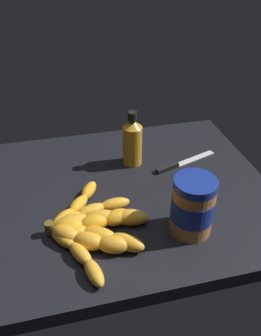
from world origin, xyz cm
name	(u,v)px	position (x,y,z in cm)	size (l,w,h in cm)	color
ground_plane	(122,196)	(0.00, 0.00, -1.80)	(74.99, 60.89, 3.59)	black
banana_bunch	(92,226)	(-9.49, -12.68, 1.69)	(22.71, 31.46, 3.74)	gold
peanut_butter_jar	(193,206)	(11.41, -16.77, 6.58)	(9.07, 9.07, 13.31)	#B27238
honey_bottle	(132,141)	(5.43, 11.37, 6.93)	(5.28, 5.28, 15.57)	orange
butter_knife	(181,163)	(18.23, 7.28, 0.46)	(19.43, 7.92, 1.20)	silver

